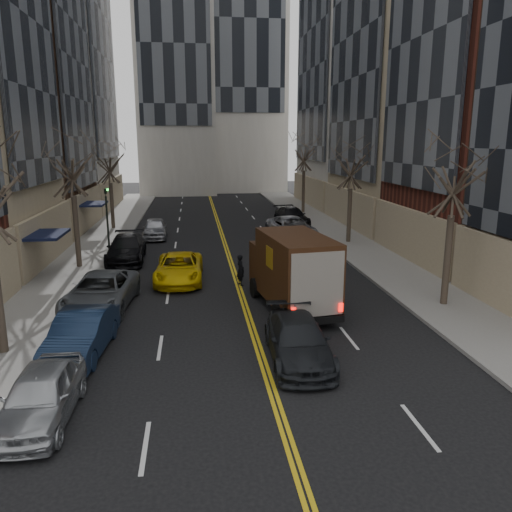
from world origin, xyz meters
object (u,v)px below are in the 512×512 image
Objects in this scene: ups_truck at (292,271)px; taxi at (179,268)px; pedestrian at (241,270)px; observer_sedan at (298,340)px.

ups_truck is 1.24× the size of taxi.
pedestrian reaches higher than taxi.
ups_truck is at bearing -174.51° from pedestrian.
ups_truck is at bearing -43.19° from taxi.
observer_sedan is at bearing -65.75° from taxi.
taxi is (-5.00, 5.01, -0.99)m from ups_truck.
pedestrian is at bearing -17.22° from taxi.
ups_truck is 4.01× the size of pedestrian.
observer_sedan is at bearing -106.60° from ups_truck.
ups_truck is at bearing 83.57° from observer_sedan.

